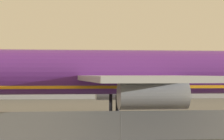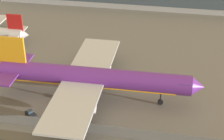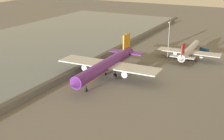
% 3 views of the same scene
% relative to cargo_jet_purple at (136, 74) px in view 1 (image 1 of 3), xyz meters
% --- Properties ---
extents(ground_plane, '(500.00, 500.00, 0.00)m').
position_rel_cargo_jet_purple_xyz_m(ground_plane, '(-3.74, 2.16, -5.84)').
color(ground_plane, '#66635E').
extents(perimeter_fence, '(280.00, 0.10, 2.66)m').
position_rel_cargo_jet_purple_xyz_m(perimeter_fence, '(-3.74, -13.84, -4.50)').
color(perimeter_fence, slate).
rests_on(perimeter_fence, ground).
extents(cargo_jet_purple, '(53.17, 45.45, 15.29)m').
position_rel_cargo_jet_purple_xyz_m(cargo_jet_purple, '(0.00, 0.00, 0.00)').
color(cargo_jet_purple, '#602889').
rests_on(cargo_jet_purple, ground).
extents(baggage_tug, '(3.48, 3.28, 1.80)m').
position_rel_cargo_jet_purple_xyz_m(baggage_tug, '(-11.87, -10.81, -5.03)').
color(baggage_tug, '#1E2328').
rests_on(baggage_tug, ground).
extents(terminal_building, '(102.91, 21.57, 9.63)m').
position_rel_cargo_jet_purple_xyz_m(terminal_building, '(-3.90, 74.94, -1.01)').
color(terminal_building, '#9EA3AD').
rests_on(terminal_building, ground).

